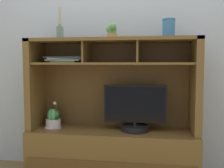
{
  "coord_description": "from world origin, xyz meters",
  "views": [
    {
      "loc": [
        0.35,
        -2.34,
        1.09
      ],
      "look_at": [
        0.0,
        0.0,
        0.9
      ],
      "focal_mm": 40.93,
      "sensor_mm": 36.0,
      "label": 1
    }
  ],
  "objects_px": {
    "tv_monitor": "(135,112)",
    "magazine_stack_left": "(66,59)",
    "diffuser_bottle": "(60,33)",
    "potted_fern": "(53,119)",
    "potted_succulent": "(112,31)",
    "potted_orchid": "(56,124)",
    "media_console": "(112,137)",
    "ceramic_vase": "(169,28)"
  },
  "relations": [
    {
      "from": "tv_monitor",
      "to": "potted_orchid",
      "type": "distance_m",
      "value": 0.78
    },
    {
      "from": "media_console",
      "to": "magazine_stack_left",
      "type": "distance_m",
      "value": 0.86
    },
    {
      "from": "magazine_stack_left",
      "to": "potted_succulent",
      "type": "height_order",
      "value": "potted_succulent"
    },
    {
      "from": "potted_fern",
      "to": "diffuser_bottle",
      "type": "height_order",
      "value": "diffuser_bottle"
    },
    {
      "from": "diffuser_bottle",
      "to": "potted_succulent",
      "type": "distance_m",
      "value": 0.51
    },
    {
      "from": "potted_fern",
      "to": "potted_succulent",
      "type": "distance_m",
      "value": 1.03
    },
    {
      "from": "magazine_stack_left",
      "to": "ceramic_vase",
      "type": "height_order",
      "value": "ceramic_vase"
    },
    {
      "from": "tv_monitor",
      "to": "magazine_stack_left",
      "type": "relative_size",
      "value": 1.54
    },
    {
      "from": "tv_monitor",
      "to": "diffuser_bottle",
      "type": "distance_m",
      "value": 1.04
    },
    {
      "from": "magazine_stack_left",
      "to": "diffuser_bottle",
      "type": "xyz_separation_m",
      "value": [
        -0.06,
        0.01,
        0.26
      ]
    },
    {
      "from": "potted_orchid",
      "to": "magazine_stack_left",
      "type": "distance_m",
      "value": 0.63
    },
    {
      "from": "ceramic_vase",
      "to": "tv_monitor",
      "type": "bearing_deg",
      "value": 178.88
    },
    {
      "from": "potted_fern",
      "to": "potted_succulent",
      "type": "relative_size",
      "value": 1.26
    },
    {
      "from": "potted_succulent",
      "to": "tv_monitor",
      "type": "bearing_deg",
      "value": -6.67
    },
    {
      "from": "media_console",
      "to": "potted_succulent",
      "type": "height_order",
      "value": "potted_succulent"
    },
    {
      "from": "magazine_stack_left",
      "to": "diffuser_bottle",
      "type": "bearing_deg",
      "value": 166.97
    },
    {
      "from": "diffuser_bottle",
      "to": "potted_fern",
      "type": "bearing_deg",
      "value": -166.85
    },
    {
      "from": "tv_monitor",
      "to": "potted_orchid",
      "type": "xyz_separation_m",
      "value": [
        -0.77,
        0.0,
        -0.14
      ]
    },
    {
      "from": "diffuser_bottle",
      "to": "tv_monitor",
      "type": "bearing_deg",
      "value": -2.9
    },
    {
      "from": "tv_monitor",
      "to": "ceramic_vase",
      "type": "bearing_deg",
      "value": -1.12
    },
    {
      "from": "potted_fern",
      "to": "potted_orchid",
      "type": "bearing_deg",
      "value": -27.95
    },
    {
      "from": "magazine_stack_left",
      "to": "tv_monitor",
      "type": "bearing_deg",
      "value": -2.03
    },
    {
      "from": "potted_orchid",
      "to": "ceramic_vase",
      "type": "bearing_deg",
      "value": -0.35
    },
    {
      "from": "potted_fern",
      "to": "potted_succulent",
      "type": "xyz_separation_m",
      "value": [
        0.59,
        0.01,
        0.85
      ]
    },
    {
      "from": "potted_succulent",
      "to": "media_console",
      "type": "bearing_deg",
      "value": -91.53
    },
    {
      "from": "magazine_stack_left",
      "to": "diffuser_bottle",
      "type": "distance_m",
      "value": 0.26
    },
    {
      "from": "magazine_stack_left",
      "to": "potted_succulent",
      "type": "relative_size",
      "value": 2.48
    },
    {
      "from": "media_console",
      "to": "diffuser_bottle",
      "type": "relative_size",
      "value": 4.98
    },
    {
      "from": "tv_monitor",
      "to": "potted_succulent",
      "type": "height_order",
      "value": "potted_succulent"
    },
    {
      "from": "media_console",
      "to": "potted_succulent",
      "type": "relative_size",
      "value": 10.33
    },
    {
      "from": "media_console",
      "to": "potted_orchid",
      "type": "bearing_deg",
      "value": -178.37
    },
    {
      "from": "potted_fern",
      "to": "diffuser_bottle",
      "type": "distance_m",
      "value": 0.84
    },
    {
      "from": "tv_monitor",
      "to": "diffuser_bottle",
      "type": "relative_size",
      "value": 1.84
    },
    {
      "from": "tv_monitor",
      "to": "potted_orchid",
      "type": "relative_size",
      "value": 2.24
    },
    {
      "from": "potted_orchid",
      "to": "potted_succulent",
      "type": "distance_m",
      "value": 1.04
    },
    {
      "from": "media_console",
      "to": "ceramic_vase",
      "type": "distance_m",
      "value": 1.13
    },
    {
      "from": "tv_monitor",
      "to": "magazine_stack_left",
      "type": "height_order",
      "value": "magazine_stack_left"
    },
    {
      "from": "media_console",
      "to": "tv_monitor",
      "type": "bearing_deg",
      "value": -4.39
    },
    {
      "from": "tv_monitor",
      "to": "potted_succulent",
      "type": "bearing_deg",
      "value": 173.33
    },
    {
      "from": "diffuser_bottle",
      "to": "potted_orchid",
      "type": "bearing_deg",
      "value": -141.16
    },
    {
      "from": "media_console",
      "to": "potted_succulent",
      "type": "bearing_deg",
      "value": 88.47
    },
    {
      "from": "tv_monitor",
      "to": "potted_succulent",
      "type": "xyz_separation_m",
      "value": [
        -0.22,
        0.03,
        0.75
      ]
    }
  ]
}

